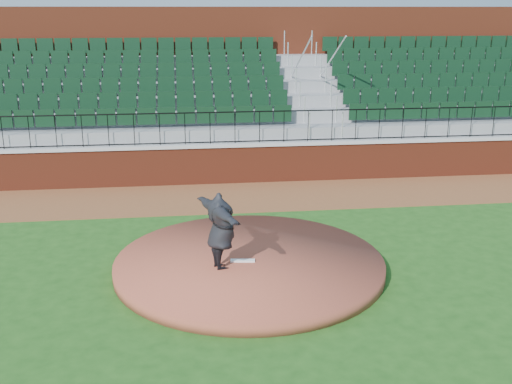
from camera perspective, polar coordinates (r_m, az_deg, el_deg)
The scene contains 10 objects.
ground at distance 13.46m, azimuth 0.78°, elevation -7.14°, with size 90.00×90.00×0.00m, color #1D4C15.
warning_track at distance 18.49m, azimuth -1.47°, elevation -0.39°, with size 34.00×3.20×0.01m, color brown.
field_wall at distance 19.86m, azimuth -1.94°, elevation 2.60°, with size 34.00×0.35×1.20m, color maroon.
wall_cap at distance 19.72m, azimuth -1.95°, elevation 4.43°, with size 34.00×0.45×0.10m, color #B7B7B7.
wall_railing at distance 19.61m, azimuth -1.97°, elevation 6.00°, with size 34.00×0.05×1.00m, color black, non-canonical shape.
seating_stands at distance 22.20m, azimuth -2.62°, elevation 8.56°, with size 34.00×5.10×4.60m, color gray, non-canonical shape.
concourse_wall at distance 24.92m, azimuth -3.14°, elevation 10.49°, with size 34.00×0.50×5.50m, color maroon.
pitchers_mound at distance 13.37m, azimuth -0.62°, elevation -6.71°, with size 5.81×5.81×0.25m, color brown.
pitching_rubber at distance 13.19m, azimuth -1.24°, elevation -6.39°, with size 0.52×0.13×0.03m, color white.
pitcher at distance 12.60m, azimuth -3.30°, elevation -3.61°, with size 2.02×0.55×1.64m, color black.
Camera 1 is at (-1.68, -12.19, 5.44)m, focal length 43.05 mm.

